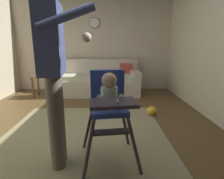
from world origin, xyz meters
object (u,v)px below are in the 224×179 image
object	(u,v)px
adult_standing	(53,69)
toy_ball	(152,111)
side_table	(42,82)
sippy_cup	(43,74)
high_chair	(109,100)
wall_clock	(94,23)
couch	(98,81)

from	to	relation	value
adult_standing	toy_ball	bearing A→B (deg)	40.08
side_table	sippy_cup	world-z (taller)	sippy_cup
toy_ball	side_table	distance (m)	2.69
toy_ball	adult_standing	bearing A→B (deg)	-133.89
adult_standing	sippy_cup	distance (m)	2.83
high_chair	toy_ball	distance (m)	1.61
side_table	sippy_cup	xyz separation A→B (m)	(0.04, 0.00, 0.19)
adult_standing	side_table	world-z (taller)	adult_standing
high_chair	side_table	size ratio (longest dim) A/B	1.87
side_table	sippy_cup	distance (m)	0.19
adult_standing	sippy_cup	bearing A→B (deg)	105.58
toy_ball	side_table	size ratio (longest dim) A/B	0.33
high_chair	wall_clock	bearing A→B (deg)	179.73
toy_ball	wall_clock	distance (m)	2.91
wall_clock	sippy_cup	bearing A→B (deg)	-146.24
couch	wall_clock	distance (m)	1.55
couch	sippy_cup	bearing A→B (deg)	-76.18
couch	adult_standing	size ratio (longest dim) A/B	1.20
couch	high_chair	world-z (taller)	high_chair
couch	toy_ball	size ratio (longest dim) A/B	12.53
high_chair	side_table	world-z (taller)	high_chair
couch	side_table	xyz separation A→B (m)	(-1.31, -0.31, 0.05)
high_chair	sippy_cup	world-z (taller)	high_chair
couch	wall_clock	xyz separation A→B (m)	(-0.09, 0.48, 1.48)
adult_standing	couch	bearing A→B (deg)	79.19
side_table	high_chair	bearing A→B (deg)	-57.95
sippy_cup	high_chair	bearing A→B (deg)	-58.61
toy_ball	wall_clock	xyz separation A→B (m)	(-1.14, 2.05, 1.72)
couch	toy_ball	bearing A→B (deg)	33.69
sippy_cup	wall_clock	bearing A→B (deg)	33.76
couch	side_table	bearing A→B (deg)	-76.59
side_table	wall_clock	xyz separation A→B (m)	(1.22, 0.79, 1.43)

